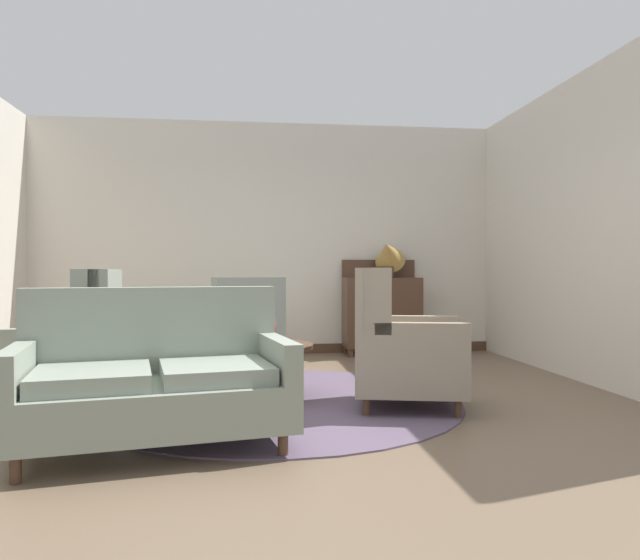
{
  "coord_description": "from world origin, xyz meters",
  "views": [
    {
      "loc": [
        -0.21,
        -4.42,
        1.05
      ],
      "look_at": [
        0.36,
        0.37,
        0.98
      ],
      "focal_mm": 32.93,
      "sensor_mm": 36.0,
      "label": 1
    }
  ],
  "objects_px": {
    "settee": "(155,382)",
    "gramophone": "(387,255)",
    "coffee_table": "(259,353)",
    "porcelain_vase": "(265,324)",
    "armchair_far_left": "(399,349)",
    "sideboard": "(382,311)",
    "armchair_foreground_right": "(74,348)",
    "armchair_beside_settee": "(243,328)"
  },
  "relations": [
    {
      "from": "settee",
      "to": "gramophone",
      "type": "bearing_deg",
      "value": 46.82
    },
    {
      "from": "settee",
      "to": "gramophone",
      "type": "xyz_separation_m",
      "value": [
        2.27,
        3.6,
        0.86
      ]
    },
    {
      "from": "coffee_table",
      "to": "porcelain_vase",
      "type": "distance_m",
      "value": 0.25
    },
    {
      "from": "armchair_far_left",
      "to": "sideboard",
      "type": "relative_size",
      "value": 0.9
    },
    {
      "from": "armchair_far_left",
      "to": "armchair_foreground_right",
      "type": "height_order",
      "value": "armchair_far_left"
    },
    {
      "from": "porcelain_vase",
      "to": "gramophone",
      "type": "height_order",
      "value": "gramophone"
    },
    {
      "from": "armchair_foreground_right",
      "to": "sideboard",
      "type": "height_order",
      "value": "sideboard"
    },
    {
      "from": "coffee_table",
      "to": "sideboard",
      "type": "bearing_deg",
      "value": 56.29
    },
    {
      "from": "coffee_table",
      "to": "armchair_far_left",
      "type": "xyz_separation_m",
      "value": [
        1.07,
        -0.49,
        0.09
      ]
    },
    {
      "from": "armchair_beside_settee",
      "to": "armchair_far_left",
      "type": "bearing_deg",
      "value": 103.37
    },
    {
      "from": "armchair_beside_settee",
      "to": "armchair_foreground_right",
      "type": "height_order",
      "value": "armchair_foreground_right"
    },
    {
      "from": "armchair_beside_settee",
      "to": "sideboard",
      "type": "xyz_separation_m",
      "value": [
        1.73,
        0.77,
        0.12
      ]
    },
    {
      "from": "gramophone",
      "to": "settee",
      "type": "bearing_deg",
      "value": -122.21
    },
    {
      "from": "armchair_foreground_right",
      "to": "coffee_table",
      "type": "bearing_deg",
      "value": 89.62
    },
    {
      "from": "armchair_far_left",
      "to": "sideboard",
      "type": "distance_m",
      "value": 2.91
    },
    {
      "from": "settee",
      "to": "armchair_foreground_right",
      "type": "height_order",
      "value": "armchair_foreground_right"
    },
    {
      "from": "porcelain_vase",
      "to": "armchair_foreground_right",
      "type": "xyz_separation_m",
      "value": [
        -1.5,
        -0.1,
        -0.16
      ]
    },
    {
      "from": "settee",
      "to": "sideboard",
      "type": "bearing_deg",
      "value": 48.07
    },
    {
      "from": "settee",
      "to": "gramophone",
      "type": "relative_size",
      "value": 2.76
    },
    {
      "from": "armchair_foreground_right",
      "to": "sideboard",
      "type": "relative_size",
      "value": 0.89
    },
    {
      "from": "porcelain_vase",
      "to": "gramophone",
      "type": "bearing_deg",
      "value": 55.39
    },
    {
      "from": "sideboard",
      "to": "gramophone",
      "type": "distance_m",
      "value": 0.72
    },
    {
      "from": "settee",
      "to": "gramophone",
      "type": "height_order",
      "value": "gramophone"
    },
    {
      "from": "gramophone",
      "to": "porcelain_vase",
      "type": "bearing_deg",
      "value": -124.61
    },
    {
      "from": "coffee_table",
      "to": "sideboard",
      "type": "xyz_separation_m",
      "value": [
        1.58,
        2.37,
        0.18
      ]
    },
    {
      "from": "armchair_beside_settee",
      "to": "gramophone",
      "type": "bearing_deg",
      "value": -176.06
    },
    {
      "from": "coffee_table",
      "to": "armchair_far_left",
      "type": "height_order",
      "value": "armchair_far_left"
    },
    {
      "from": "armchair_beside_settee",
      "to": "armchair_far_left",
      "type": "height_order",
      "value": "armchair_far_left"
    },
    {
      "from": "armchair_foreground_right",
      "to": "sideboard",
      "type": "distance_m",
      "value": 3.91
    },
    {
      "from": "coffee_table",
      "to": "armchair_beside_settee",
      "type": "bearing_deg",
      "value": 95.15
    },
    {
      "from": "armchair_far_left",
      "to": "armchair_foreground_right",
      "type": "relative_size",
      "value": 1.01
    },
    {
      "from": "coffee_table",
      "to": "gramophone",
      "type": "relative_size",
      "value": 1.48
    },
    {
      "from": "armchair_beside_settee",
      "to": "armchair_foreground_right",
      "type": "distance_m",
      "value": 2.15
    },
    {
      "from": "coffee_table",
      "to": "porcelain_vase",
      "type": "bearing_deg",
      "value": -7.69
    },
    {
      "from": "porcelain_vase",
      "to": "armchair_foreground_right",
      "type": "height_order",
      "value": "armchair_foreground_right"
    },
    {
      "from": "coffee_table",
      "to": "porcelain_vase",
      "type": "xyz_separation_m",
      "value": [
        0.06,
        -0.01,
        0.24
      ]
    },
    {
      "from": "sideboard",
      "to": "porcelain_vase",
      "type": "bearing_deg",
      "value": -122.67
    },
    {
      "from": "gramophone",
      "to": "armchair_far_left",
      "type": "bearing_deg",
      "value": -101.47
    },
    {
      "from": "armchair_far_left",
      "to": "coffee_table",
      "type": "bearing_deg",
      "value": 77.81
    },
    {
      "from": "coffee_table",
      "to": "sideboard",
      "type": "relative_size",
      "value": 0.76
    },
    {
      "from": "sideboard",
      "to": "gramophone",
      "type": "bearing_deg",
      "value": -61.05
    },
    {
      "from": "coffee_table",
      "to": "porcelain_vase",
      "type": "relative_size",
      "value": 2.36
    }
  ]
}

